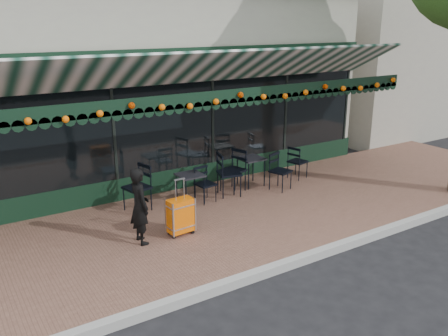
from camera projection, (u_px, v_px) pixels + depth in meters
ground at (265, 273)px, 7.69m from camera, size 80.00×80.00×0.00m
sidewalk at (204, 225)px, 9.28m from camera, size 18.00×4.00×0.15m
curb at (268, 271)px, 7.60m from camera, size 18.00×0.16×0.15m
restaurant_building at (99, 81)px, 13.33m from camera, size 12.00×9.60×4.50m
neighbor_building_right at (398, 58)px, 20.06m from camera, size 12.00×8.00×4.80m
woman at (140, 206)px, 8.21m from camera, size 0.34×0.51×1.37m
suitcase at (181, 216)px, 8.62m from camera, size 0.49×0.30×1.07m
cafe_table_a at (251, 160)px, 11.14m from camera, size 0.55×0.55×0.68m
cafe_table_b at (190, 177)px, 10.06m from camera, size 0.52×0.52×0.64m
chair_a_left at (233, 171)px, 10.79m from camera, size 0.61×0.61×0.97m
chair_a_right at (298, 162)px, 11.72m from camera, size 0.50×0.50×0.83m
chair_a_front at (281, 172)px, 10.91m from camera, size 0.55×0.55×0.87m
chair_b_left at (137, 188)px, 9.68m from camera, size 0.58×0.58×0.97m
chair_b_right at (229, 174)px, 10.54m from camera, size 0.61×0.61×1.00m
chair_b_front at (205, 185)px, 10.18m from camera, size 0.43×0.43×0.78m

